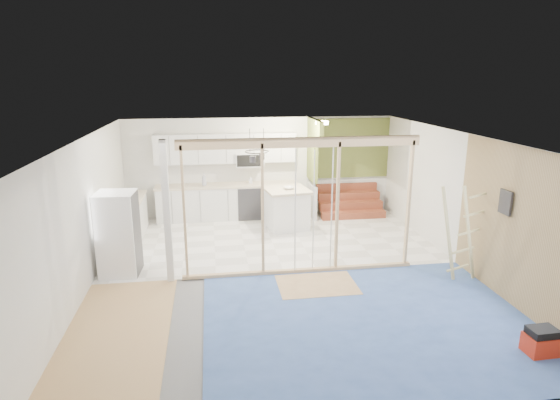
{
  "coord_description": "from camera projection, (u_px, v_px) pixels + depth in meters",
  "views": [
    {
      "loc": [
        -1.3,
        -8.11,
        3.65
      ],
      "look_at": [
        0.01,
        0.6,
        1.29
      ],
      "focal_mm": 30.0,
      "sensor_mm": 36.0,
      "label": 1
    }
  ],
  "objects": [
    {
      "name": "pot_rack",
      "position": [
        257.0,
        154.0,
        10.13
      ],
      "size": [
        0.52,
        0.52,
        0.72
      ],
      "color": "black",
      "rests_on": "room"
    },
    {
      "name": "upper_cabinets",
      "position": [
        228.0,
        149.0,
        11.94
      ],
      "size": [
        3.6,
        0.41,
        0.85
      ],
      "color": "silver",
      "rests_on": "room"
    },
    {
      "name": "soap_bottle_a",
      "position": [
        204.0,
        179.0,
        11.88
      ],
      "size": [
        0.16,
        0.16,
        0.33
      ],
      "primitive_type": "imported",
      "rotation": [
        0.0,
        0.0,
        0.39
      ],
      "color": "#A3A5B6",
      "rests_on": "base_cabinets"
    },
    {
      "name": "electrical_panel",
      "position": [
        506.0,
        202.0,
        7.61
      ],
      "size": [
        0.04,
        0.3,
        0.4
      ],
      "primitive_type": "cube",
      "color": "#343439",
      "rests_on": "room"
    },
    {
      "name": "soap_bottle_b",
      "position": [
        251.0,
        180.0,
        12.15
      ],
      "size": [
        0.09,
        0.09,
        0.18
      ],
      "primitive_type": "imported",
      "rotation": [
        0.0,
        0.0,
        -0.03
      ],
      "color": "silver",
      "rests_on": "base_cabinets"
    },
    {
      "name": "toolbox",
      "position": [
        541.0,
        342.0,
        6.28
      ],
      "size": [
        0.42,
        0.32,
        0.39
      ],
      "rotation": [
        0.0,
        0.0,
        0.02
      ],
      "color": "#B72510",
      "rests_on": "room"
    },
    {
      "name": "ladder",
      "position": [
        461.0,
        233.0,
        8.36
      ],
      "size": [
        0.96,
        0.06,
        1.78
      ],
      "rotation": [
        0.0,
        0.0,
        0.05
      ],
      "color": "tan",
      "rests_on": "room"
    },
    {
      "name": "fridge",
      "position": [
        119.0,
        234.0,
        8.67
      ],
      "size": [
        0.73,
        0.71,
        1.6
      ],
      "rotation": [
        0.0,
        0.0,
        -0.06
      ],
      "color": "white",
      "rests_on": "room"
    },
    {
      "name": "green_partition",
      "position": [
        338.0,
        180.0,
        12.43
      ],
      "size": [
        2.25,
        1.51,
        2.6
      ],
      "color": "olive",
      "rests_on": "room"
    },
    {
      "name": "ceiling_light",
      "position": [
        322.0,
        123.0,
        11.29
      ],
      "size": [
        0.32,
        0.32,
        0.08
      ],
      "primitive_type": "cylinder",
      "color": "#FFEABF",
      "rests_on": "room"
    },
    {
      "name": "sheathing_panel",
      "position": [
        530.0,
        234.0,
        7.14
      ],
      "size": [
        0.02,
        4.0,
        2.6
      ],
      "primitive_type": "cube",
      "color": "tan",
      "rests_on": "room"
    },
    {
      "name": "room",
      "position": [
        284.0,
        208.0,
        8.55
      ],
      "size": [
        7.01,
        8.01,
        2.61
      ],
      "color": "slate",
      "rests_on": "ground"
    },
    {
      "name": "island",
      "position": [
        287.0,
        209.0,
        11.4
      ],
      "size": [
        1.15,
        1.15,
        1.0
      ],
      "rotation": [
        0.0,
        0.0,
        0.14
      ],
      "color": "white",
      "rests_on": "room"
    },
    {
      "name": "base_cabinets",
      "position": [
        200.0,
        206.0,
        11.74
      ],
      "size": [
        4.45,
        2.24,
        0.93
      ],
      "color": "silver",
      "rests_on": "room"
    },
    {
      "name": "bowl",
      "position": [
        289.0,
        188.0,
        11.24
      ],
      "size": [
        0.3,
        0.3,
        0.06
      ],
      "primitive_type": "imported",
      "rotation": [
        0.0,
        0.0,
        0.25
      ],
      "color": "silver",
      "rests_on": "island"
    },
    {
      "name": "floor_overlays",
      "position": [
        287.0,
        272.0,
        8.95
      ],
      "size": [
        7.0,
        8.0,
        0.03
      ],
      "color": "white",
      "rests_on": "room"
    },
    {
      "name": "stud_frame",
      "position": [
        269.0,
        192.0,
        8.43
      ],
      "size": [
        4.66,
        0.14,
        2.6
      ],
      "color": "#D4B582",
      "rests_on": "room"
    }
  ]
}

